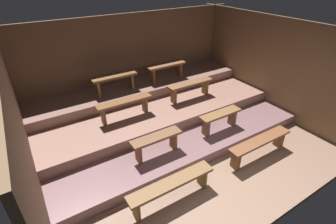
{
  "coord_description": "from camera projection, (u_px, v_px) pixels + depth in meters",
  "views": [
    {
      "loc": [
        -2.58,
        -1.6,
        3.35
      ],
      "look_at": [
        -0.03,
        2.44,
        0.54
      ],
      "focal_mm": 26.85,
      "sensor_mm": 36.0,
      "label": 1
    }
  ],
  "objects": [
    {
      "name": "wall_left",
      "position": [
        21.0,
        133.0,
        3.75
      ],
      "size": [
        0.06,
        5.14,
        2.34
      ],
      "primitive_type": "cube",
      "color": "#876346",
      "rests_on": "ground"
    },
    {
      "name": "bench_lower_right",
      "position": [
        220.0,
        117.0,
        5.34
      ],
      "size": [
        0.99,
        0.25,
        0.43
      ],
      "color": "brown",
      "rests_on": "platform_lower"
    },
    {
      "name": "bench_lower_left",
      "position": [
        156.0,
        141.0,
        4.62
      ],
      "size": [
        0.99,
        0.25,
        0.43
      ],
      "color": "brown",
      "rests_on": "platform_lower"
    },
    {
      "name": "ground",
      "position": [
        176.0,
        139.0,
        5.66
      ],
      "size": [
        6.36,
        5.14,
        0.08
      ],
      "primitive_type": "cube",
      "color": "#8A6853"
    },
    {
      "name": "wall_right",
      "position": [
        269.0,
        65.0,
        6.34
      ],
      "size": [
        0.06,
        5.14,
        2.34
      ],
      "primitive_type": "cube",
      "color": "brown",
      "rests_on": "ground"
    },
    {
      "name": "bench_middle_left",
      "position": [
        124.0,
        104.0,
        5.34
      ],
      "size": [
        1.2,
        0.25,
        0.43
      ],
      "color": "brown",
      "rests_on": "platform_middle"
    },
    {
      "name": "wall_back",
      "position": [
        130.0,
        60.0,
        6.65
      ],
      "size": [
        6.36,
        0.06,
        2.34
      ],
      "primitive_type": "cube",
      "color": "brown",
      "rests_on": "ground"
    },
    {
      "name": "platform_middle",
      "position": [
        153.0,
        105.0,
        6.22
      ],
      "size": [
        5.56,
        2.27,
        0.23
      ],
      "primitive_type": "cube",
      "color": "#966A5A",
      "rests_on": "platform_lower"
    },
    {
      "name": "bench_middle_right",
      "position": [
        190.0,
        86.0,
        6.14
      ],
      "size": [
        1.2,
        0.25,
        0.43
      ],
      "color": "brown",
      "rests_on": "platform_middle"
    },
    {
      "name": "bench_upper_right",
      "position": [
        166.0,
        68.0,
        6.59
      ],
      "size": [
        1.08,
        0.25,
        0.43
      ],
      "color": "brown",
      "rests_on": "platform_upper"
    },
    {
      "name": "platform_lower",
      "position": [
        163.0,
        122.0,
        5.99
      ],
      "size": [
        5.56,
        3.22,
        0.23
      ],
      "primitive_type": "cube",
      "color": "#805B5E",
      "rests_on": "ground"
    },
    {
      "name": "platform_upper",
      "position": [
        141.0,
        88.0,
        6.56
      ],
      "size": [
        5.56,
        1.04,
        0.23
      ],
      "primitive_type": "cube",
      "color": "#936B5E",
      "rests_on": "platform_middle"
    },
    {
      "name": "bench_upper_left",
      "position": [
        114.0,
        79.0,
        5.93
      ],
      "size": [
        1.08,
        0.25,
        0.43
      ],
      "color": "brown",
      "rests_on": "platform_upper"
    },
    {
      "name": "bench_floor_right",
      "position": [
        260.0,
        143.0,
        4.9
      ],
      "size": [
        1.5,
        0.25,
        0.43
      ],
      "color": "brown",
      "rests_on": "ground"
    },
    {
      "name": "bench_floor_left",
      "position": [
        172.0,
        186.0,
        3.96
      ],
      "size": [
        1.5,
        0.25,
        0.43
      ],
      "color": "brown",
      "rests_on": "ground"
    }
  ]
}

